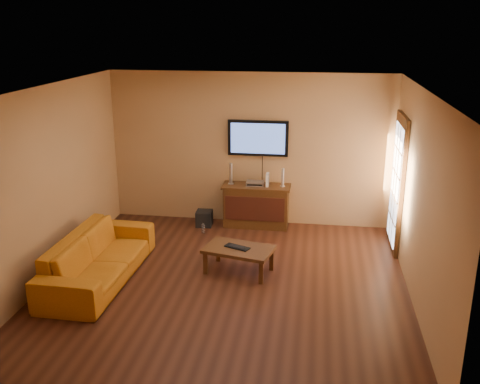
% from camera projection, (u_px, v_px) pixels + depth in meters
% --- Properties ---
extents(ground_plane, '(5.00, 5.00, 0.00)m').
position_uv_depth(ground_plane, '(226.00, 283.00, 7.51)').
color(ground_plane, '#34190E').
rests_on(ground_plane, ground).
extents(room_walls, '(5.00, 5.00, 5.00)m').
position_uv_depth(room_walls, '(233.00, 156.00, 7.58)').
color(room_walls, tan).
rests_on(room_walls, ground).
extents(french_door, '(0.07, 1.02, 2.22)m').
position_uv_depth(french_door, '(397.00, 185.00, 8.45)').
color(french_door, '#40230E').
rests_on(french_door, ground).
extents(media_console, '(1.20, 0.46, 0.76)m').
position_uv_depth(media_console, '(256.00, 206.00, 9.50)').
color(media_console, '#40230E').
rests_on(media_console, ground).
extents(television, '(1.06, 0.08, 0.62)m').
position_uv_depth(television, '(258.00, 138.00, 9.32)').
color(television, black).
rests_on(television, ground).
extents(coffee_table, '(1.08, 0.79, 0.38)m').
position_uv_depth(coffee_table, '(239.00, 251.00, 7.76)').
color(coffee_table, '#40230E').
rests_on(coffee_table, ground).
extents(sofa, '(0.72, 2.29, 0.89)m').
position_uv_depth(sofa, '(98.00, 250.00, 7.51)').
color(sofa, '#BE6D15').
rests_on(sofa, ground).
extents(speaker_left, '(0.10, 0.10, 0.38)m').
position_uv_depth(speaker_left, '(231.00, 174.00, 9.42)').
color(speaker_left, silver).
rests_on(speaker_left, media_console).
extents(speaker_right, '(0.09, 0.09, 0.33)m').
position_uv_depth(speaker_right, '(283.00, 178.00, 9.29)').
color(speaker_right, silver).
rests_on(speaker_right, media_console).
extents(av_receiver, '(0.31, 0.23, 0.07)m').
position_uv_depth(av_receiver, '(255.00, 183.00, 9.40)').
color(av_receiver, silver).
rests_on(av_receiver, media_console).
extents(game_console, '(0.05, 0.17, 0.23)m').
position_uv_depth(game_console, '(268.00, 180.00, 9.33)').
color(game_console, white).
rests_on(game_console, media_console).
extents(subwoofer, '(0.29, 0.29, 0.28)m').
position_uv_depth(subwoofer, '(204.00, 218.00, 9.59)').
color(subwoofer, black).
rests_on(subwoofer, ground).
extents(bottle, '(0.06, 0.06, 0.18)m').
position_uv_depth(bottle, '(203.00, 228.00, 9.27)').
color(bottle, white).
rests_on(bottle, ground).
extents(keyboard, '(0.40, 0.27, 0.02)m').
position_uv_depth(keyboard, '(237.00, 247.00, 7.75)').
color(keyboard, black).
rests_on(keyboard, coffee_table).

